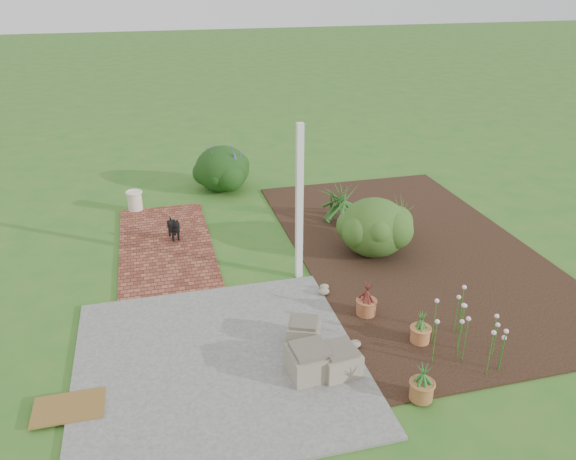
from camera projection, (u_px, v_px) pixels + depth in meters
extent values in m
plane|color=#2C6821|center=(282.00, 282.00, 8.83)|extent=(80.00, 80.00, 0.00)
cube|color=#5A5A58|center=(218.00, 362.00, 7.01)|extent=(3.50, 3.50, 0.04)
cube|color=#5E291D|center=(166.00, 245.00, 9.98)|extent=(1.60, 3.50, 0.04)
cube|color=black|center=(414.00, 249.00, 9.83)|extent=(4.00, 7.00, 0.03)
cube|color=white|center=(299.00, 205.00, 8.46)|extent=(0.10, 0.10, 2.50)
cube|color=#756B57|center=(339.00, 361.00, 6.76)|extent=(0.50, 0.50, 0.30)
cube|color=#706457|center=(310.00, 362.00, 6.72)|extent=(0.53, 0.53, 0.33)
cube|color=#746B5B|center=(304.00, 332.00, 7.32)|extent=(0.53, 0.53, 0.27)
cube|color=brown|center=(69.00, 407.00, 6.24)|extent=(0.77, 0.50, 0.02)
cube|color=black|center=(173.00, 227.00, 10.07)|extent=(0.21, 0.34, 0.14)
cylinder|color=black|center=(173.00, 237.00, 10.02)|extent=(0.04, 0.04, 0.16)
cylinder|color=black|center=(178.00, 236.00, 10.06)|extent=(0.04, 0.04, 0.16)
cylinder|color=black|center=(170.00, 232.00, 10.21)|extent=(0.04, 0.04, 0.16)
cylinder|color=black|center=(175.00, 231.00, 10.25)|extent=(0.04, 0.04, 0.16)
sphere|color=black|center=(176.00, 225.00, 9.86)|extent=(0.13, 0.13, 0.13)
cone|color=black|center=(170.00, 218.00, 10.16)|extent=(0.07, 0.11, 0.12)
cylinder|color=beige|center=(135.00, 201.00, 11.29)|extent=(0.37, 0.37, 0.38)
ellipsoid|color=#12360D|center=(374.00, 226.00, 9.49)|extent=(1.34, 1.34, 0.99)
cylinder|color=#A35C37|center=(366.00, 307.00, 7.92)|extent=(0.34, 0.34, 0.22)
cylinder|color=#B86D3E|center=(420.00, 334.00, 7.35)|extent=(0.31, 0.31, 0.21)
cylinder|color=#9A5E34|center=(422.00, 390.00, 6.36)|extent=(0.27, 0.27, 0.23)
ellipsoid|color=black|center=(222.00, 168.00, 12.32)|extent=(1.57, 1.57, 1.01)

